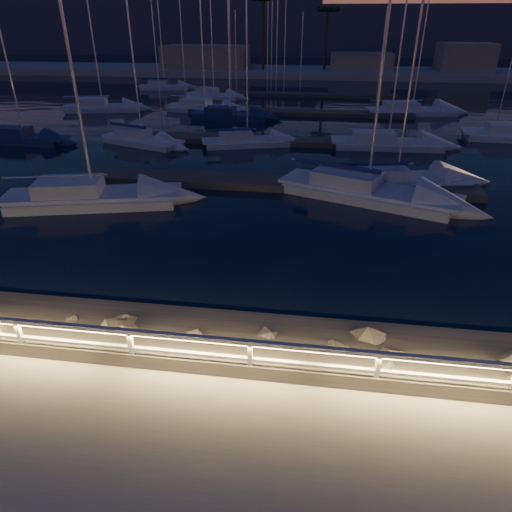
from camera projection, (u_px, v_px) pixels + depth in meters
The scene contains 22 objects.
ground at pixel (211, 371), 11.35m from camera, with size 400.00×400.00×0.00m, color #ABA69A.
harbor_water at pixel (294, 134), 39.21m from camera, with size 400.00×440.00×0.60m.
guard_rail at pixel (206, 346), 11.00m from camera, with size 44.11×0.12×1.06m.
riprap at pixel (278, 354), 12.13m from camera, with size 34.25×2.33×1.24m.
floating_docks at pixel (295, 124), 40.08m from camera, with size 22.00×36.00×0.40m.
far_shore at pixel (311, 70), 76.26m from camera, with size 160.00×14.00×5.20m.
palm_left at pixel (263, 2), 70.90m from camera, with size 3.00×3.00×11.20m.
palm_center at pixel (328, 12), 71.15m from camera, with size 3.00×3.00×9.70m.
distant_hills at pixel (242, 31), 129.34m from camera, with size 230.00×37.50×18.00m.
sailboat_a at pixel (22, 137), 34.63m from camera, with size 6.99×2.61×11.71m.
sailboat_b at pixel (89, 195), 23.04m from camera, with size 9.02×4.60×14.82m.
sailboat_c at pixel (363, 189), 23.90m from camera, with size 9.55×5.84×15.74m.
sailboat_d at pixel (392, 179), 25.65m from camera, with size 8.65×3.92×14.13m.
sailboat_e at pixel (140, 139), 34.15m from camera, with size 6.88×4.14×11.43m.
sailboat_f at pixel (245, 140), 33.85m from camera, with size 6.92×3.79×11.38m.
sailboat_g at pixel (385, 142), 33.28m from camera, with size 8.26×2.81×13.84m.
sailboat_i at pixel (101, 106), 46.54m from camera, with size 8.04×4.03×13.26m.
sailboat_j at pixel (203, 107), 46.26m from camera, with size 8.30×3.79×13.66m.
sailboat_k at pixel (228, 115), 42.90m from camera, with size 7.66×2.67×12.81m.
sailboat_l at pixel (410, 110), 44.97m from camera, with size 9.16×4.01×15.00m.
sailboat_m at pixel (163, 86), 61.04m from camera, with size 7.13×3.22×11.80m.
sailboat_n at pixel (212, 95), 54.29m from camera, with size 7.24×3.64×11.90m.
Camera 1 is at (2.36, -8.50, 7.79)m, focal length 32.00 mm.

